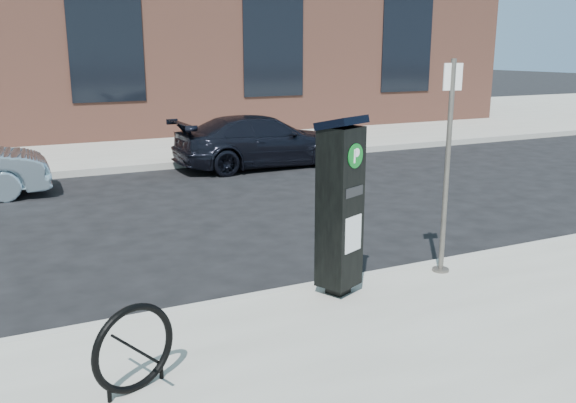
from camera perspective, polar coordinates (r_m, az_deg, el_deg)
ground at (r=6.83m, az=2.18°, el=-8.86°), size 120.00×120.00×0.00m
sidewalk_far at (r=19.95m, az=-17.08°, el=5.96°), size 60.00×12.00×0.15m
curb_near at (r=6.79m, az=2.26°, el=-8.33°), size 60.00×0.12×0.16m
curb_far at (r=14.13m, az=-13.22°, el=3.11°), size 60.00×0.12×0.16m
building at (r=22.79m, az=-19.09°, el=17.03°), size 28.00×10.05×8.25m
parking_kiosk at (r=6.25m, az=4.88°, el=-0.30°), size 0.55×0.52×1.88m
sign_pole at (r=7.05m, az=14.65°, el=2.88°), size 0.21×0.19×2.41m
bike_rack at (r=4.81m, az=-14.22°, el=-13.21°), size 0.67×0.30×0.70m
car_dark at (r=14.20m, az=-2.44°, el=5.66°), size 4.15×1.75×1.20m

